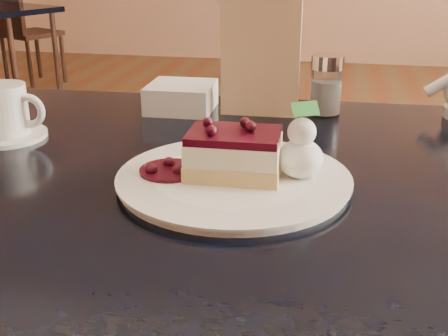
% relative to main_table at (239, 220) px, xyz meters
% --- Properties ---
extents(main_table, '(1.29, 0.88, 0.79)m').
position_rel_main_table_xyz_m(main_table, '(0.00, 0.00, 0.00)').
color(main_table, black).
rests_on(main_table, ground).
extents(dessert_plate, '(0.32, 0.32, 0.01)m').
position_rel_main_table_xyz_m(dessert_plate, '(0.00, -0.05, 0.09)').
color(dessert_plate, white).
rests_on(dessert_plate, main_table).
extents(cheesecake_slice, '(0.13, 0.09, 0.06)m').
position_rel_main_table_xyz_m(cheesecake_slice, '(0.00, -0.05, 0.13)').
color(cheesecake_slice, '#E3B981').
rests_on(cheesecake_slice, dessert_plate).
extents(whipped_cream, '(0.06, 0.06, 0.05)m').
position_rel_main_table_xyz_m(whipped_cream, '(0.09, -0.04, 0.12)').
color(whipped_cream, white).
rests_on(whipped_cream, dessert_plate).
extents(berry_sauce, '(0.08, 0.08, 0.01)m').
position_rel_main_table_xyz_m(berry_sauce, '(-0.09, -0.06, 0.10)').
color(berry_sauce, '#390314').
rests_on(berry_sauce, dessert_plate).
extents(coffee_set, '(0.15, 0.14, 0.09)m').
position_rel_main_table_xyz_m(coffee_set, '(-0.42, 0.07, 0.12)').
color(coffee_set, white).
rests_on(coffee_set, main_table).
extents(menu_card, '(0.15, 0.04, 0.23)m').
position_rel_main_table_xyz_m(menu_card, '(-0.01, 0.30, 0.20)').
color(menu_card, beige).
rests_on(menu_card, main_table).
extents(sugar_shaker, '(0.06, 0.06, 0.12)m').
position_rel_main_table_xyz_m(sugar_shaker, '(0.11, 0.32, 0.14)').
color(sugar_shaker, white).
rests_on(sugar_shaker, main_table).
extents(napkin_stack, '(0.13, 0.13, 0.05)m').
position_rel_main_table_xyz_m(napkin_stack, '(-0.17, 0.30, 0.11)').
color(napkin_stack, white).
rests_on(napkin_stack, main_table).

